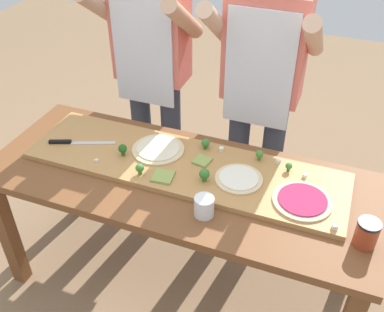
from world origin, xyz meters
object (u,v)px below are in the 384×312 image
(cheese_crumble_d, at_px, (97,161))
(cheese_crumble_e, at_px, (221,149))
(broccoli_floret_front_mid, at_px, (259,154))
(sauce_jar, at_px, (367,234))
(pizza_whole_cheese_artichoke, at_px, (158,149))
(pizza_whole_beet_magenta, at_px, (302,200))
(pizza_whole_white_garlic, at_px, (239,179))
(cook_right, at_px, (262,80))
(prep_table, at_px, (179,193))
(pizza_slice_near_right, at_px, (163,176))
(broccoli_floret_back_right, at_px, (204,174))
(broccoli_floret_front_right, at_px, (123,149))
(chefs_knife, at_px, (72,142))
(broccoli_floret_back_mid, at_px, (140,168))
(pizza_slice_far_right, at_px, (202,161))
(flour_cup, at_px, (204,207))
(cheese_crumble_a, at_px, (278,161))
(cheese_crumble_c, at_px, (305,175))
(cheese_crumble_b, at_px, (335,227))
(broccoli_floret_center_left, at_px, (206,143))
(broccoli_floret_back_left, at_px, (289,166))
(cook_left, at_px, (152,61))

(cheese_crumble_d, bearing_deg, cheese_crumble_e, 29.34)
(broccoli_floret_front_mid, distance_m, sauce_jar, 0.61)
(pizza_whole_cheese_artichoke, bearing_deg, pizza_whole_beet_magenta, -9.12)
(pizza_whole_white_garlic, height_order, cook_right, cook_right)
(prep_table, xyz_separation_m, pizza_whole_cheese_artichoke, (-0.16, 0.12, 0.13))
(pizza_slice_near_right, bearing_deg, broccoli_floret_back_right, 14.02)
(pizza_whole_cheese_artichoke, height_order, cheese_crumble_d, pizza_whole_cheese_artichoke)
(pizza_whole_beet_magenta, height_order, broccoli_floret_front_right, broccoli_floret_front_right)
(chefs_knife, distance_m, pizza_whole_beet_magenta, 1.14)
(prep_table, xyz_separation_m, broccoli_floret_back_mid, (-0.16, -0.08, 0.16))
(broccoli_floret_front_mid, height_order, broccoli_floret_front_right, broccoli_floret_front_right)
(pizza_slice_far_right, xyz_separation_m, flour_cup, (0.12, -0.30, 0.01))
(broccoli_floret_front_mid, height_order, cook_right, cook_right)
(pizza_whole_cheese_artichoke, distance_m, cheese_crumble_e, 0.31)
(cheese_crumble_a, bearing_deg, pizza_slice_far_right, -160.21)
(cheese_crumble_c, bearing_deg, flour_cup, -134.08)
(broccoli_floret_back_right, relative_size, flour_cup, 0.70)
(cheese_crumble_b, xyz_separation_m, flour_cup, (-0.51, -0.08, 0.00))
(broccoli_floret_center_left, bearing_deg, pizza_whole_white_garlic, -38.20)
(pizza_whole_beet_magenta, bearing_deg, broccoli_floret_back_left, 117.73)
(prep_table, bearing_deg, pizza_whole_cheese_artichoke, 142.79)
(pizza_whole_cheese_artichoke, height_order, pizza_slice_far_right, pizza_whole_cheese_artichoke)
(broccoli_floret_front_right, relative_size, broccoli_floret_back_right, 0.96)
(cheese_crumble_b, bearing_deg, chefs_knife, 174.21)
(broccoli_floret_front_right, bearing_deg, cheese_crumble_c, 9.92)
(pizza_slice_far_right, xyz_separation_m, broccoli_floret_back_left, (0.39, 0.08, 0.02))
(prep_table, bearing_deg, cheese_crumble_e, 59.27)
(cheese_crumble_c, bearing_deg, cheese_crumble_e, 172.67)
(prep_table, xyz_separation_m, broccoli_floret_front_mid, (0.32, 0.22, 0.16))
(cheese_crumble_c, relative_size, sauce_jar, 0.15)
(broccoli_floret_center_left, xyz_separation_m, cheese_crumble_d, (-0.44, -0.29, -0.02))
(broccoli_floret_back_mid, height_order, cheese_crumble_c, broccoli_floret_back_mid)
(sauce_jar, bearing_deg, broccoli_floret_front_right, 172.26)
(pizza_slice_far_right, relative_size, broccoli_floret_back_right, 1.19)
(pizza_whole_beet_magenta, xyz_separation_m, cheese_crumble_a, (-0.15, 0.22, 0.00))
(pizza_whole_cheese_artichoke, xyz_separation_m, pizza_whole_white_garlic, (0.43, -0.08, -0.00))
(cheese_crumble_a, height_order, cheese_crumble_c, same)
(chefs_knife, height_order, broccoli_floret_back_mid, broccoli_floret_back_mid)
(chefs_knife, xyz_separation_m, cook_right, (0.80, 0.59, 0.21))
(broccoli_floret_back_right, xyz_separation_m, cheese_crumble_b, (0.58, -0.09, -0.03))
(pizza_slice_near_right, distance_m, broccoli_floret_back_right, 0.19)
(broccoli_floret_center_left, distance_m, flour_cup, 0.43)
(cook_right, bearing_deg, broccoli_floret_back_right, -98.07)
(prep_table, xyz_separation_m, pizza_slice_near_right, (-0.05, -0.06, 0.13))
(pizza_slice_far_right, distance_m, flour_cup, 0.32)
(pizza_whole_white_garlic, bearing_deg, cheese_crumble_e, 128.06)
(cheese_crumble_b, bearing_deg, cheese_crumble_d, 177.88)
(cheese_crumble_e, bearing_deg, broccoli_floret_center_left, -175.25)
(pizza_slice_near_right, height_order, cheese_crumble_e, cheese_crumble_e)
(pizza_whole_beet_magenta, height_order, cook_left, cook_left)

